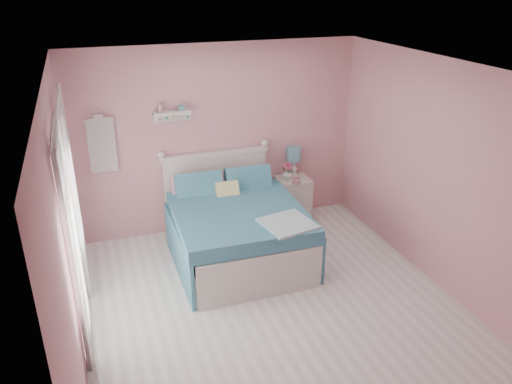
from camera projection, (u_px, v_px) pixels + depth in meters
floor at (276, 311)px, 5.49m from camera, size 4.50×4.50×0.00m
room_shell at (279, 178)px, 4.85m from camera, size 4.50×4.50×4.50m
bed at (235, 229)px, 6.39m from camera, size 1.61×2.00×1.14m
nightstand at (293, 199)px, 7.40m from camera, size 0.46×0.45×0.66m
table_lamp at (294, 156)px, 7.26m from camera, size 0.22×0.22×0.44m
vase at (287, 174)px, 7.24m from camera, size 0.15×0.15×0.15m
teacup at (296, 181)px, 7.09m from camera, size 0.11×0.11×0.09m
roses at (288, 166)px, 7.19m from camera, size 0.14×0.11×0.12m
wall_shelf at (172, 113)px, 6.49m from camera, size 0.50×0.15×0.25m
hanging_dress at (102, 145)px, 6.33m from camera, size 0.34×0.03×0.72m
french_door at (73, 238)px, 4.80m from camera, size 0.04×1.32×2.16m
curtain_near at (78, 267)px, 4.13m from camera, size 0.04×0.40×2.32m
curtain_far at (75, 197)px, 5.42m from camera, size 0.04×0.40×2.32m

